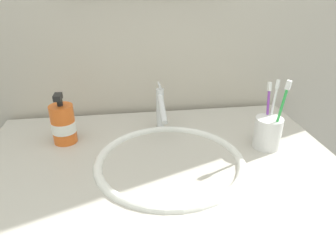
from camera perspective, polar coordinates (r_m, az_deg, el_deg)
The scene contains 8 objects.
tiled_wall_back at distance 1.06m, azimuth -4.42°, elevation 19.78°, with size 2.16×0.04×2.40m, color beige.
sink_basin at distance 0.83m, azimuth 0.29°, elevation -8.79°, with size 0.40×0.40×0.11m.
faucet at distance 0.94m, azimuth -1.36°, elevation 3.42°, with size 0.02×0.15×0.14m.
toothbrush_cup at distance 0.90m, azimuth 18.10°, elevation -1.20°, with size 0.08×0.08×0.09m, color white.
toothbrush_white at distance 0.90m, azimuth 18.98°, elevation 3.24°, with size 0.03×0.03×0.18m.
toothbrush_purple at distance 0.90m, azimuth 18.15°, elevation 3.04°, with size 0.01×0.04×0.17m.
toothbrush_green at distance 0.86m, azimuth 20.24°, elevation 2.52°, with size 0.03×0.03×0.20m.
soap_dispenser at distance 0.93m, azimuth -18.98°, elevation 0.36°, with size 0.07×0.07×0.15m.
Camera 1 is at (-0.07, -0.67, 1.32)m, focal length 32.63 mm.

